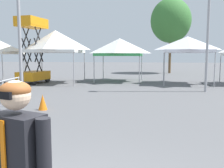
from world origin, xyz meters
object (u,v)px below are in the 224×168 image
canopy_tent_right_of_center (120,47)px  traffic_cone_lot_center (43,102)px  light_pole_near_lift (18,0)px  crowd_barrier_mid_lot (9,87)px  tree_behind_tents_center (171,21)px  canopy_tent_far_right (56,42)px  canopy_tent_behind_right (187,45)px  scissor_lift (33,64)px

canopy_tent_right_of_center → traffic_cone_lot_center: bearing=-97.5°
light_pole_near_lift → crowd_barrier_mid_lot: size_ratio=3.58×
canopy_tent_right_of_center → tree_behind_tents_center: tree_behind_tents_center is taller
canopy_tent_far_right → canopy_tent_behind_right: size_ratio=1.15×
light_pole_near_lift → tree_behind_tents_center: bearing=68.0°
scissor_lift → traffic_cone_lot_center: 9.35m
canopy_tent_right_of_center → scissor_lift: scissor_lift is taller
canopy_tent_right_of_center → canopy_tent_behind_right: bearing=-12.5°
canopy_tent_right_of_center → crowd_barrier_mid_lot: canopy_tent_right_of_center is taller
canopy_tent_behind_right → traffic_cone_lot_center: (-6.20, -9.44, -2.43)m
crowd_barrier_mid_lot → traffic_cone_lot_center: bearing=-11.7°
canopy_tent_behind_right → scissor_lift: bearing=-173.1°
canopy_tent_far_right → traffic_cone_lot_center: (2.89, -8.46, -2.66)m
canopy_tent_right_of_center → scissor_lift: bearing=-158.0°
light_pole_near_lift → tree_behind_tents_center: (7.48, 18.53, 1.49)m
scissor_lift → canopy_tent_right_of_center: bearing=22.0°
canopy_tent_right_of_center → scissor_lift: (-5.86, -2.37, -1.25)m
crowd_barrier_mid_lot → scissor_lift: bearing=110.8°
canopy_tent_far_right → canopy_tent_right_of_center: (4.27, 2.05, -0.35)m
tree_behind_tents_center → crowd_barrier_mid_lot: size_ratio=3.94×
tree_behind_tents_center → crowd_barrier_mid_lot: (-7.24, -19.90, -5.02)m
canopy_tent_right_of_center → light_pole_near_lift: (-3.13, -8.83, 1.69)m
traffic_cone_lot_center → canopy_tent_behind_right: bearing=56.7°
canopy_tent_right_of_center → light_pole_near_lift: bearing=-109.5°
canopy_tent_behind_right → traffic_cone_lot_center: bearing=-123.3°
crowd_barrier_mid_lot → tree_behind_tents_center: bearing=70.0°
canopy_tent_right_of_center → canopy_tent_behind_right: 4.94m
canopy_tent_behind_right → traffic_cone_lot_center: canopy_tent_behind_right is taller
canopy_tent_far_right → light_pole_near_lift: 7.00m
canopy_tent_far_right → canopy_tent_behind_right: (9.10, 0.98, -0.24)m
light_pole_near_lift → traffic_cone_lot_center: bearing=-43.8°
canopy_tent_right_of_center → light_pole_near_lift: light_pole_near_lift is taller
scissor_lift → traffic_cone_lot_center: scissor_lift is taller
canopy_tent_far_right → canopy_tent_behind_right: canopy_tent_far_right is taller
scissor_lift → traffic_cone_lot_center: (4.48, -8.14, -1.07)m
scissor_lift → crowd_barrier_mid_lot: bearing=-69.2°
scissor_lift → tree_behind_tents_center: bearing=49.8°
canopy_tent_behind_right → light_pole_near_lift: (-7.95, -7.75, 1.58)m
traffic_cone_lot_center → canopy_tent_right_of_center: bearing=82.5°
canopy_tent_behind_right → scissor_lift: 10.85m
crowd_barrier_mid_lot → canopy_tent_behind_right: bearing=49.8°
canopy_tent_behind_right → traffic_cone_lot_center: size_ratio=5.90×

